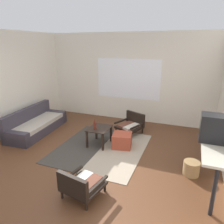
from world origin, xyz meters
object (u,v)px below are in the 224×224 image
Objects in this scene: coffee_table at (99,131)px; glass_bottle at (95,125)px; console_shelf at (214,144)px; armchair_striped_foreground at (81,185)px; crt_television at (216,128)px; couch at (36,124)px; clay_vase at (213,123)px; wicker_basket at (191,168)px; armchair_by_window at (131,124)px; ottoman_orange at (122,140)px.

glass_bottle is (-0.05, -0.12, 0.20)m from coffee_table.
coffee_table is 0.33× the size of console_shelf.
crt_television is at bearing 30.47° from armchair_striped_foreground.
couch is 1.11× the size of console_shelf.
couch is at bearing 177.70° from clay_vase.
armchair_striped_foreground is 2.36m from crt_television.
clay_vase is 1.06× the size of wicker_basket.
console_shelf is 7.19× the size of glass_bottle.
console_shelf is 5.70× the size of clay_vase.
clay_vase reaches higher than couch.
armchair_by_window is at bearing 89.99° from armchair_striped_foreground.
console_shelf is at bearing -8.92° from couch.
armchair_by_window is 2.51× the size of clay_vase.
crt_television reaches higher than glass_bottle.
ottoman_orange is at bearing 9.06° from coffee_table.
ottoman_orange is 1.74× the size of glass_bottle.
console_shelf is at bearing -13.98° from coffee_table.
console_shelf is 0.67m from wicker_basket.
crt_television is 2.57m from glass_bottle.
wicker_basket is at bearing -124.89° from clay_vase.
wicker_basket is (-0.29, 0.17, -0.91)m from crt_television.
ottoman_orange is 2.06m from console_shelf.
crt_television reaches higher than wicker_basket.
couch is at bearing -159.65° from armchair_by_window.
armchair_by_window is at bearing 139.87° from console_shelf.
ottoman_orange is 0.24× the size of console_shelf.
couch is 4.54m from crt_television.
armchair_by_window is at bearing 64.16° from glass_bottle.
crt_television reaches higher than coffee_table.
clay_vase is 0.95m from wicker_basket.
clay_vase reaches higher than armchair_by_window.
crt_television is at bearing -92.55° from console_shelf.
console_shelf is 0.55m from clay_vase.
coffee_table is 2.37× the size of glass_bottle.
armchair_striped_foreground is at bearing -138.24° from clay_vase.
armchair_striped_foreground is 0.37× the size of console_shelf.
couch is 1.99m from coffee_table.
crt_television is (2.41, -0.67, 0.70)m from coffee_table.
crt_television is (-0.00, -0.07, 0.31)m from console_shelf.
couch is at bearing 171.77° from wicker_basket.
coffee_table is 0.24m from glass_bottle.
console_shelf is 2.52m from glass_bottle.
glass_bottle reaches higher than coffee_table.
wicker_basket is (1.62, 1.29, -0.10)m from armchair_striped_foreground.
couch is at bearing 171.08° from console_shelf.
crt_television is at bearing -9.82° from couch.
coffee_table is 0.59m from ottoman_orange.
armchair_striped_foreground is 2.31m from console_shelf.
couch is at bearing 173.75° from glass_bottle.
glass_bottle is 2.24m from wicker_basket.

